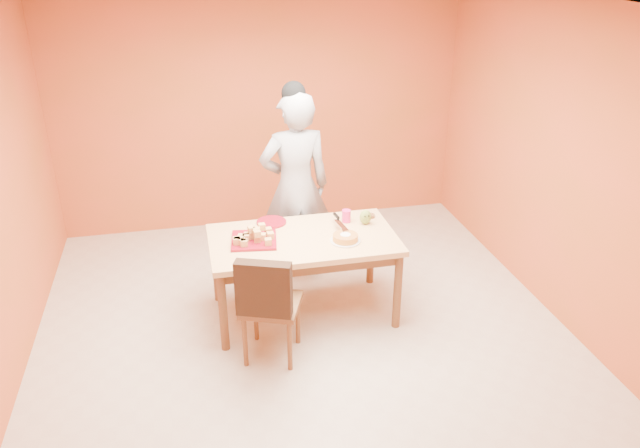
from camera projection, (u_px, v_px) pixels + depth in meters
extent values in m
plane|color=beige|center=(307.00, 341.00, 5.27)|extent=(5.00, 5.00, 0.00)
plane|color=white|center=(303.00, 4.00, 4.11)|extent=(5.00, 5.00, 0.00)
plane|color=#D04F30|center=(261.00, 109.00, 6.89)|extent=(4.50, 0.00, 4.50)
plane|color=#D04F30|center=(573.00, 170.00, 5.14)|extent=(0.00, 5.00, 5.00)
cube|color=#F1C77E|center=(303.00, 240.00, 5.35)|extent=(1.60, 0.90, 0.05)
cube|color=brown|center=(303.00, 248.00, 5.38)|extent=(1.48, 0.78, 0.10)
cylinder|color=brown|center=(223.00, 312.00, 5.02)|extent=(0.07, 0.07, 0.71)
cylinder|color=brown|center=(216.00, 266.00, 5.71)|extent=(0.07, 0.07, 0.71)
cylinder|color=brown|center=(398.00, 291.00, 5.31)|extent=(0.07, 0.07, 0.71)
cylinder|color=brown|center=(371.00, 250.00, 6.00)|extent=(0.07, 0.07, 0.71)
imported|color=gray|center=(295.00, 187.00, 5.92)|extent=(0.70, 0.48, 1.86)
cube|color=maroon|center=(254.00, 240.00, 5.27)|extent=(0.42, 0.42, 0.02)
cylinder|color=maroon|center=(271.00, 222.00, 5.60)|extent=(0.31, 0.31, 0.02)
cylinder|color=silver|center=(345.00, 241.00, 5.27)|extent=(0.31, 0.31, 0.01)
cylinder|color=gold|center=(345.00, 238.00, 5.25)|extent=(0.28, 0.28, 0.05)
cube|color=silver|center=(341.00, 225.00, 5.40)|extent=(0.08, 0.25, 0.01)
ellipsoid|color=olive|center=(365.00, 217.00, 5.55)|extent=(0.12, 0.10, 0.14)
cylinder|color=#E32273|center=(346.00, 216.00, 5.60)|extent=(0.08, 0.08, 0.11)
cylinder|color=#37180F|center=(370.00, 216.00, 5.71)|extent=(0.12, 0.12, 0.03)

